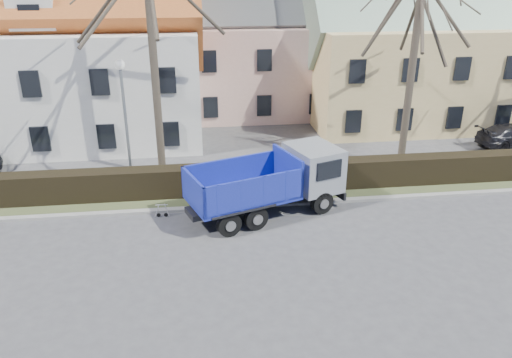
{
  "coord_description": "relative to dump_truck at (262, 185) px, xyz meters",
  "views": [
    {
      "loc": [
        -0.3,
        -14.13,
        9.41
      ],
      "look_at": [
        1.96,
        3.83,
        1.6
      ],
      "focal_mm": 35.0,
      "sensor_mm": 36.0,
      "label": 1
    }
  ],
  "objects": [
    {
      "name": "ground",
      "position": [
        -2.2,
        -3.86,
        -1.32
      ],
      "size": [
        120.0,
        120.0,
        0.0
      ],
      "primitive_type": "plane",
      "color": "#434346"
    },
    {
      "name": "curb_far",
      "position": [
        -2.2,
        0.74,
        -1.26
      ],
      "size": [
        80.0,
        0.3,
        0.12
      ],
      "primitive_type": "cube",
      "color": "gray",
      "rests_on": "ground"
    },
    {
      "name": "grass_strip",
      "position": [
        -2.2,
        2.34,
        -1.27
      ],
      "size": [
        80.0,
        3.0,
        0.1
      ],
      "primitive_type": "cube",
      "color": "#404A29",
      "rests_on": "ground"
    },
    {
      "name": "hedge",
      "position": [
        -2.2,
        2.14,
        -0.67
      ],
      "size": [
        60.0,
        0.9,
        1.3
      ],
      "primitive_type": "cube",
      "color": "black",
      "rests_on": "ground"
    },
    {
      "name": "building_pink",
      "position": [
        1.8,
        16.14,
        2.68
      ],
      "size": [
        10.8,
        8.8,
        8.0
      ],
      "primitive_type": null,
      "color": "#DCA99B",
      "rests_on": "ground"
    },
    {
      "name": "building_yellow",
      "position": [
        13.8,
        13.14,
        2.93
      ],
      "size": [
        18.8,
        10.8,
        8.5
      ],
      "primitive_type": null,
      "color": "#D9BB77",
      "rests_on": "ground"
    },
    {
      "name": "tree_1",
      "position": [
        -4.2,
        4.64,
        5.0
      ],
      "size": [
        9.2,
        9.2,
        12.65
      ],
      "primitive_type": null,
      "color": "#3B3228",
      "rests_on": "ground"
    },
    {
      "name": "tree_2",
      "position": [
        7.8,
        4.64,
        4.18
      ],
      "size": [
        8.0,
        8.0,
        11.0
      ],
      "primitive_type": null,
      "color": "#3B3228",
      "rests_on": "ground"
    },
    {
      "name": "dump_truck",
      "position": [
        0.0,
        0.0,
        0.0
      ],
      "size": [
        7.05,
        4.52,
        2.64
      ],
      "primitive_type": null,
      "rotation": [
        0.0,
        0.0,
        0.34
      ],
      "color": "navy",
      "rests_on": "ground"
    },
    {
      "name": "streetlight",
      "position": [
        -5.47,
        3.14,
        1.63
      ],
      "size": [
        0.46,
        0.46,
        5.91
      ],
      "primitive_type": null,
      "color": "gray",
      "rests_on": "ground"
    },
    {
      "name": "cart_frame",
      "position": [
        -4.22,
        0.3,
        -1.01
      ],
      "size": [
        0.7,
        0.42,
        0.62
      ],
      "primitive_type": null,
      "rotation": [
        0.0,
        0.0,
        -0.04
      ],
      "color": "silver",
      "rests_on": "ground"
    }
  ]
}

